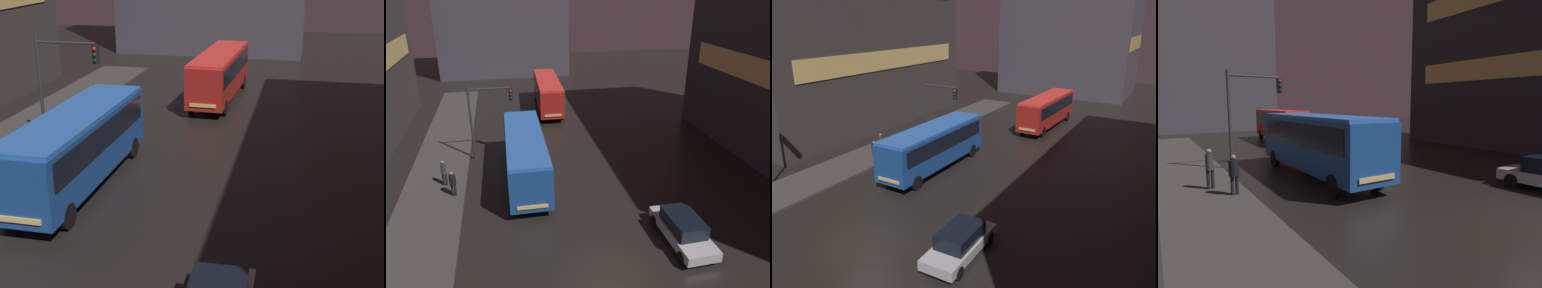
# 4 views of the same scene
# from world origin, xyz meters

# --- Properties ---
(ground_plane) EXTENTS (120.00, 120.00, 0.00)m
(ground_plane) POSITION_xyz_m (0.00, 0.00, 0.00)
(ground_plane) COLOR black
(sidewalk_left) EXTENTS (4.00, 48.00, 0.15)m
(sidewalk_left) POSITION_xyz_m (-9.00, 10.00, 0.07)
(sidewalk_left) COLOR #3D3A38
(sidewalk_left) RESTS_ON ground
(bus_near) EXTENTS (2.65, 10.30, 3.29)m
(bus_near) POSITION_xyz_m (-2.97, 10.25, 2.03)
(bus_near) COLOR #194793
(bus_near) RESTS_ON ground
(bus_far) EXTENTS (2.71, 10.19, 3.27)m
(bus_far) POSITION_xyz_m (0.62, 25.56, 2.01)
(bus_far) COLOR #AD1E19
(bus_far) RESTS_ON ground
(car_taxi) EXTENTS (1.90, 4.59, 1.50)m
(car_taxi) POSITION_xyz_m (4.41, 1.78, 0.77)
(car_taxi) COLOR #B7B7BC
(car_taxi) RESTS_ON ground
(pedestrian_near) EXTENTS (0.53, 0.53, 1.68)m
(pedestrian_near) POSITION_xyz_m (-7.62, 8.72, 1.15)
(pedestrian_near) COLOR black
(pedestrian_near) RESTS_ON sidewalk_left
(pedestrian_mid) EXTENTS (0.35, 0.35, 1.79)m
(pedestrian_mid) POSITION_xyz_m (-8.31, 10.22, 1.18)
(pedestrian_mid) COLOR black
(pedestrian_mid) RESTS_ON sidewalk_left
(traffic_light_main) EXTENTS (3.25, 0.35, 5.79)m
(traffic_light_main) POSITION_xyz_m (-5.42, 14.21, 3.94)
(traffic_light_main) COLOR #2D2D2D
(traffic_light_main) RESTS_ON ground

